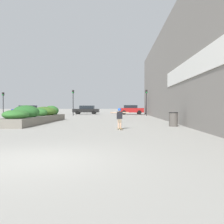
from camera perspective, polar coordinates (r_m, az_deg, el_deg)
ground_plane at (r=6.49m, az=-17.25°, el=-10.42°), size 300.00×300.00×0.00m
building_wall_right at (r=24.45m, az=12.85°, el=9.14°), size 0.67×41.82×9.39m
planter_box at (r=21.29m, az=-16.64°, el=-0.80°), size 2.15×11.27×1.41m
skateboard at (r=14.19m, az=1.73°, el=-3.79°), size 0.36×0.68×0.09m
skateboarder at (r=14.14m, az=1.74°, el=-0.91°), size 1.04×0.40×1.14m
trash_bin at (r=17.01m, az=13.84°, el=-1.63°), size 0.60×0.60×0.94m
car_leftmost at (r=41.65m, az=17.37°, el=0.40°), size 3.80×1.97×1.41m
car_center_left at (r=42.83m, az=-18.79°, el=0.45°), size 4.40×2.06×1.52m
car_center_right at (r=42.35m, az=4.42°, el=0.58°), size 4.10×2.00×1.58m
car_rightmost at (r=44.07m, az=-5.88°, el=0.53°), size 4.57×1.90×1.51m
traffic_light_left at (r=37.04m, az=-8.89°, el=3.10°), size 0.28×0.30×3.75m
traffic_light_right at (r=36.59m, az=7.86°, el=3.13°), size 0.28×0.30×3.76m
traffic_light_far_left at (r=39.67m, az=-23.63°, el=2.58°), size 0.28×0.30×3.41m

